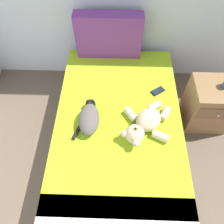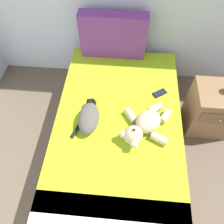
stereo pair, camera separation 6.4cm
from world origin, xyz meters
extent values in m
cube|color=olive|center=(1.67, 3.03, 0.13)|extent=(1.27, 2.07, 0.26)
cube|color=white|center=(1.67, 3.03, 0.36)|extent=(1.23, 2.01, 0.19)
cube|color=#9EC61E|center=(1.67, 3.09, 0.46)|extent=(1.22, 1.86, 0.02)
cube|color=silver|center=(1.67, 2.16, 0.46)|extent=(1.22, 0.33, 0.02)
cube|color=#72338C|center=(1.55, 3.96, 0.73)|extent=(0.73, 0.15, 0.52)
ellipsoid|color=#59514C|center=(1.40, 2.98, 0.55)|extent=(0.20, 0.34, 0.15)
sphere|color=black|center=(1.40, 3.17, 0.52)|extent=(0.10, 0.10, 0.10)
cone|color=black|center=(1.37, 3.17, 0.58)|extent=(0.04, 0.04, 0.04)
cone|color=black|center=(1.42, 3.17, 0.58)|extent=(0.04, 0.04, 0.04)
cylinder|color=black|center=(1.29, 2.87, 0.49)|extent=(0.08, 0.16, 0.03)
ellipsoid|color=black|center=(1.44, 3.07, 0.49)|extent=(0.06, 0.10, 0.04)
ellipsoid|color=beige|center=(1.95, 2.98, 0.56)|extent=(0.32, 0.33, 0.17)
sphere|color=beige|center=(1.82, 2.83, 0.56)|extent=(0.17, 0.17, 0.17)
sphere|color=tan|center=(1.82, 2.83, 0.62)|extent=(0.07, 0.07, 0.07)
sphere|color=black|center=(1.82, 2.83, 0.65)|extent=(0.02, 0.02, 0.02)
sphere|color=beige|center=(1.83, 2.74, 0.57)|extent=(0.07, 0.07, 0.07)
sphere|color=beige|center=(1.73, 2.83, 0.57)|extent=(0.07, 0.07, 0.07)
cylinder|color=beige|center=(2.05, 2.84, 0.51)|extent=(0.17, 0.13, 0.07)
cylinder|color=beige|center=(2.12, 3.09, 0.51)|extent=(0.13, 0.16, 0.07)
cylinder|color=beige|center=(1.79, 3.07, 0.51)|extent=(0.15, 0.17, 0.07)
cylinder|color=beige|center=(2.02, 3.17, 0.51)|extent=(0.16, 0.14, 0.07)
cube|color=black|center=(2.08, 3.39, 0.48)|extent=(0.16, 0.14, 0.01)
cube|color=black|center=(2.08, 3.39, 0.48)|extent=(0.14, 0.12, 0.00)
cube|color=olive|center=(2.67, 3.36, 0.30)|extent=(0.47, 0.40, 0.60)
cube|color=brown|center=(2.67, 3.15, 0.43)|extent=(0.40, 0.01, 0.17)
sphere|color=#B2B2B7|center=(2.67, 3.13, 0.43)|extent=(0.02, 0.02, 0.02)
camera|label=1|loc=(1.65, 1.91, 2.26)|focal=35.11mm
camera|label=2|loc=(1.71, 1.92, 2.26)|focal=35.11mm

